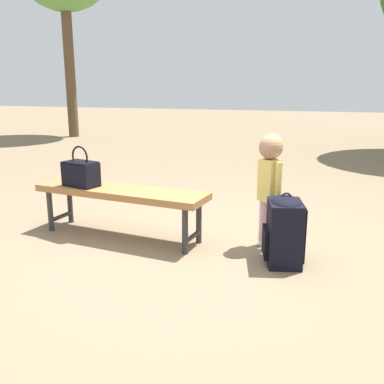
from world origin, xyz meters
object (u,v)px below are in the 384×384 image
Objects in this scene: park_bench at (121,195)px; child_standing at (270,173)px; handbag at (81,173)px; backpack_large at (284,229)px.

park_bench is 1.32m from child_standing.
handbag is 0.65× the size of backpack_large.
child_standing is at bearing 6.20° from park_bench.
child_standing reaches higher than park_bench.
backpack_large is (1.84, -0.14, -0.29)m from handbag.
child_standing is 0.50m from backpack_large.
handbag is 0.38× the size of child_standing.
park_bench is 1.47m from backpack_large.
child_standing is at bearing 118.41° from backpack_large.
child_standing is 1.70× the size of backpack_large.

